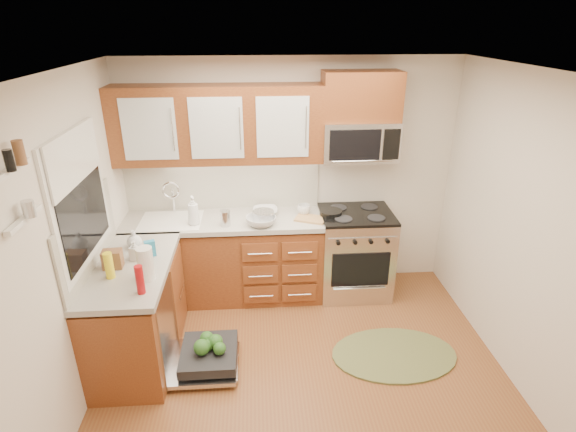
{
  "coord_description": "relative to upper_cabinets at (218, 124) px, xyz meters",
  "views": [
    {
      "loc": [
        -0.36,
        -2.84,
        2.82
      ],
      "look_at": [
        -0.09,
        0.85,
        1.19
      ],
      "focal_mm": 28.0,
      "sensor_mm": 36.0,
      "label": 1
    }
  ],
  "objects": [
    {
      "name": "wall_back",
      "position": [
        0.73,
        0.18,
        -0.62
      ],
      "size": [
        3.5,
        0.04,
        2.5
      ],
      "primitive_type": "cube",
      "color": "beige",
      "rests_on": "ground"
    },
    {
      "name": "cup",
      "position": [
        0.85,
        -0.08,
        -0.9
      ],
      "size": [
        0.17,
        0.17,
        0.11
      ],
      "primitive_type": "imported",
      "rotation": [
        0.0,
        0.0,
        0.27
      ],
      "color": "#999999",
      "rests_on": "countertop_back"
    },
    {
      "name": "sink",
      "position": [
        -0.52,
        -0.16,
        -1.07
      ],
      "size": [
        0.62,
        0.5,
        0.26
      ],
      "primitive_type": null,
      "color": "white",
      "rests_on": "ground"
    },
    {
      "name": "red_bottle",
      "position": [
        -0.53,
        -1.48,
        -0.83
      ],
      "size": [
        0.06,
        0.06,
        0.23
      ],
      "primitive_type": "cylinder",
      "rotation": [
        0.0,
        0.0,
        0.01
      ],
      "color": "#A40D12",
      "rests_on": "countertop_left"
    },
    {
      "name": "wooden_box",
      "position": [
        -0.84,
        -1.07,
        -0.87
      ],
      "size": [
        0.16,
        0.12,
        0.16
      ],
      "primitive_type": "cube",
      "rotation": [
        0.0,
        0.0,
        0.07
      ],
      "color": "brown",
      "rests_on": "countertop_left"
    },
    {
      "name": "floor",
      "position": [
        0.73,
        -1.57,
        -1.88
      ],
      "size": [
        3.5,
        3.5,
        0.0
      ],
      "primitive_type": "plane",
      "color": "brown",
      "rests_on": "ground"
    },
    {
      "name": "upper_cabinets",
      "position": [
        0.0,
        0.0,
        0.0
      ],
      "size": [
        2.05,
        0.35,
        0.75
      ],
      "primitive_type": null,
      "color": "#622816",
      "rests_on": "ground"
    },
    {
      "name": "wall_right",
      "position": [
        2.48,
        -1.57,
        -0.62
      ],
      "size": [
        0.04,
        3.5,
        2.5
      ],
      "primitive_type": "cube",
      "color": "beige",
      "rests_on": "ground"
    },
    {
      "name": "cabinet_over_mw",
      "position": [
        1.41,
        0.0,
        0.26
      ],
      "size": [
        0.76,
        0.35,
        0.47
      ],
      "primitive_type": "cube",
      "color": "#622816",
      "rests_on": "ground"
    },
    {
      "name": "backsplash_back",
      "position": [
        0.0,
        0.16,
        -0.67
      ],
      "size": [
        2.05,
        0.02,
        0.57
      ],
      "primitive_type": "cube",
      "color": "#BBB7A8",
      "rests_on": "ground"
    },
    {
      "name": "paper_towel_roll",
      "position": [
        -0.52,
        -1.27,
        -0.81
      ],
      "size": [
        0.14,
        0.14,
        0.27
      ],
      "primitive_type": "cylinder",
      "rotation": [
        0.0,
        0.0,
        0.11
      ],
      "color": "white",
      "rests_on": "countertop_left"
    },
    {
      "name": "blue_carton",
      "position": [
        -0.58,
        -0.89,
        -0.88
      ],
      "size": [
        0.1,
        0.08,
        0.14
      ],
      "primitive_type": "cube",
      "rotation": [
        0.0,
        0.0,
        0.36
      ],
      "color": "teal",
      "rests_on": "countertop_left"
    },
    {
      "name": "bowl_b",
      "position": [
        0.39,
        -0.32,
        -0.9
      ],
      "size": [
        0.3,
        0.3,
        0.09
      ],
      "primitive_type": "imported",
      "rotation": [
        0.0,
        0.0,
        -0.0
      ],
      "color": "#999999",
      "rests_on": "countertop_back"
    },
    {
      "name": "stock_pot",
      "position": [
        0.42,
        -0.27,
        -0.89
      ],
      "size": [
        0.28,
        0.28,
        0.13
      ],
      "primitive_type": "cylinder",
      "rotation": [
        0.0,
        0.0,
        0.36
      ],
      "color": "silver",
      "rests_on": "countertop_back"
    },
    {
      "name": "shelf_lower",
      "position": [
        -0.99,
        -1.92,
        -0.12
      ],
      "size": [
        0.04,
        0.4,
        0.03
      ],
      "primitive_type": "cube",
      "color": "white",
      "rests_on": "ground"
    },
    {
      "name": "countertop_back",
      "position": [
        0.0,
        -0.14,
        -0.97
      ],
      "size": [
        2.07,
        0.64,
        0.05
      ],
      "primitive_type": "cube",
      "color": "#B5B0A5",
      "rests_on": "base_cabinet_back"
    },
    {
      "name": "shelf_upper",
      "position": [
        -0.99,
        -1.92,
        0.17
      ],
      "size": [
        0.04,
        0.4,
        0.03
      ],
      "primitive_type": "cube",
      "color": "white",
      "rests_on": "ground"
    },
    {
      "name": "microwave",
      "position": [
        1.41,
        -0.02,
        -0.18
      ],
      "size": [
        0.76,
        0.38,
        0.4
      ],
      "primitive_type": null,
      "color": "silver",
      "rests_on": "ground"
    },
    {
      "name": "bowl_a",
      "position": [
        0.44,
        -0.05,
        -0.92
      ],
      "size": [
        0.27,
        0.27,
        0.06
      ],
      "primitive_type": "imported",
      "rotation": [
        0.0,
        0.0,
        0.05
      ],
      "color": "#999999",
      "rests_on": "countertop_back"
    },
    {
      "name": "soap_bottle_c",
      "position": [
        -0.75,
        -0.73,
        -0.86
      ],
      "size": [
        0.15,
        0.15,
        0.17
      ],
      "primitive_type": "imported",
      "rotation": [
        0.0,
        0.0,
        -0.15
      ],
      "color": "#999999",
      "rests_on": "countertop_left"
    },
    {
      "name": "base_cabinet_back",
      "position": [
        0.0,
        -0.12,
        -1.45
      ],
      "size": [
        2.05,
        0.6,
        0.85
      ],
      "primitive_type": "cube",
      "color": "#622816",
      "rests_on": "ground"
    },
    {
      "name": "window_blind",
      "position": [
        -0.98,
        -1.07,
        0.0
      ],
      "size": [
        0.02,
        0.96,
        0.4
      ],
      "primitive_type": "cube",
      "color": "white",
      "rests_on": "ground"
    },
    {
      "name": "mustard_bottle",
      "position": [
        -0.82,
        -1.23,
        -0.84
      ],
      "size": [
        0.09,
        0.09,
        0.22
      ],
      "primitive_type": "cylinder",
      "rotation": [
        0.0,
        0.0,
        0.42
      ],
      "color": "yellow",
      "rests_on": "countertop_left"
    },
    {
      "name": "soap_bottle_a",
      "position": [
        -0.27,
        -0.26,
        -0.8
      ],
      "size": [
        0.15,
        0.15,
        0.3
      ],
      "primitive_type": "imported",
      "rotation": [
        0.0,
        0.0,
        0.33
      ],
      "color": "#999999",
      "rests_on": "countertop_back"
    },
    {
      "name": "wall_left",
      "position": [
        -1.02,
        -1.57,
        -0.62
      ],
      "size": [
        0.04,
        3.5,
        2.5
      ],
      "primitive_type": "cube",
      "color": "beige",
      "rests_on": "ground"
    },
    {
      "name": "ceiling",
      "position": [
        0.73,
        -1.57,
        0.62
      ],
      "size": [
        3.5,
        3.5,
        0.0
      ],
      "primitive_type": "plane",
      "rotation": [
        3.14,
        0.0,
        0.0
      ],
      "color": "white",
      "rests_on": "ground"
    },
    {
      "name": "dishwasher",
      "position": [
        -0.13,
        -1.27,
        -1.77
      ],
      "size": [
        0.7,
        0.6,
        0.2
      ],
      "primitive_type": null,
      "color": "silver",
      "rests_on": "ground"
    },
    {
      "name": "range",
      "position": [
        1.41,
        -0.15,
        -1.4
      ],
      "size": [
        0.76,
        0.64,
        0.95
      ],
      "primitive_type": null,
      "color": "silver",
      "rests_on": "ground"
    },
    {
      "name": "soap_bottle_b",
      "position": [
        -0.69,
        -0.95,
        -0.86
      ],
      "size": [
        0.1,
        0.1,
        0.18
      ],
      "primitive_type": "imported",
      "rotation": [
        0.0,
        0.0,
        -0.25
      ],
      "color": "#999999",
      "rests_on": "countertop_left"
    },
    {
      "name": "skillet",
      "position": [
        1.12,
        -0.16,
        -0.9
      ],
      "size": [
        0.28,
        0.28,
        0.04
      ],
      "primitive_type": "cylinder",
      "rotation": [
        0.0,
        0.0,
        0.2
      ],
      "color": "black",
      "rests_on": "range"
    },
    {
      "name": "cutting_board",
      "position": [
        0.91,
        -0.23,
        -0.94
      ],
      "size": [
        0.36,
        0.3,
        0.02
      ],
      "primitive_type": "cube",
      "rotation": [
        0.0,
        0.0,
        -0.4
      ],
      "color": "tan",
      "rests_on": "countertop_back"
    },
    {
      "name": "window",
      "position": [
        -1.01,
        -1.07,
        -0.32
      ],
      "size": [
        0.03,
        1.05,
        1.05
      ],
      "primitive_type": null,
      "color": "white",
      "rests_on": "ground"
    },
    {
      "name": "countertop_left",
      "position": [
        -0.71,
        -1.05,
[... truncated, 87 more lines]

